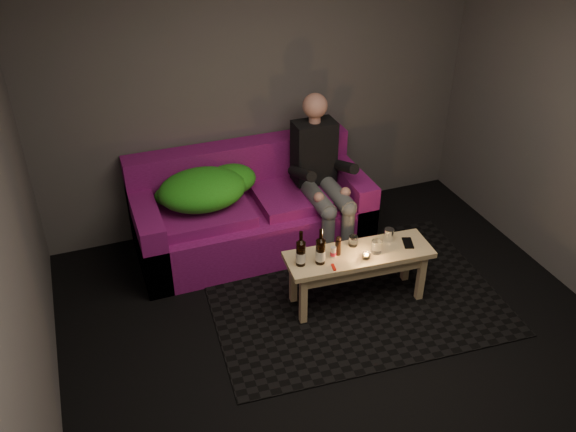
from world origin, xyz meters
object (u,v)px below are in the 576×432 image
(person, at_px, (321,172))
(beer_bottle_b, at_px, (320,251))
(sofa, at_px, (250,213))
(coffee_table, at_px, (359,261))
(steel_cup, at_px, (389,235))
(beer_bottle_a, at_px, (301,253))

(person, bearing_deg, beer_bottle_b, -113.12)
(sofa, xyz_separation_m, coffee_table, (0.54, -1.06, 0.07))
(person, relative_size, beer_bottle_b, 4.57)
(sofa, relative_size, coffee_table, 1.74)
(steel_cup, bearing_deg, sofa, 129.84)
(person, xyz_separation_m, steel_cup, (0.23, -0.83, -0.18))
(coffee_table, xyz_separation_m, steel_cup, (0.29, 0.07, 0.13))
(person, relative_size, beer_bottle_a, 4.65)
(beer_bottle_a, bearing_deg, sofa, 93.65)
(coffee_table, xyz_separation_m, beer_bottle_b, (-0.33, -0.01, 0.19))
(person, bearing_deg, coffee_table, -93.72)
(person, distance_m, beer_bottle_a, 1.04)
(sofa, distance_m, beer_bottle_a, 1.08)
(beer_bottle_a, bearing_deg, beer_bottle_b, -12.28)
(beer_bottle_a, relative_size, beer_bottle_b, 0.98)
(beer_bottle_a, xyz_separation_m, beer_bottle_b, (0.14, -0.03, 0.00))
(sofa, bearing_deg, coffee_table, -63.01)
(steel_cup, bearing_deg, coffee_table, -166.44)
(coffee_table, height_order, steel_cup, steel_cup)
(person, distance_m, beer_bottle_b, 1.00)
(steel_cup, bearing_deg, person, 105.46)
(beer_bottle_a, height_order, beer_bottle_b, beer_bottle_b)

